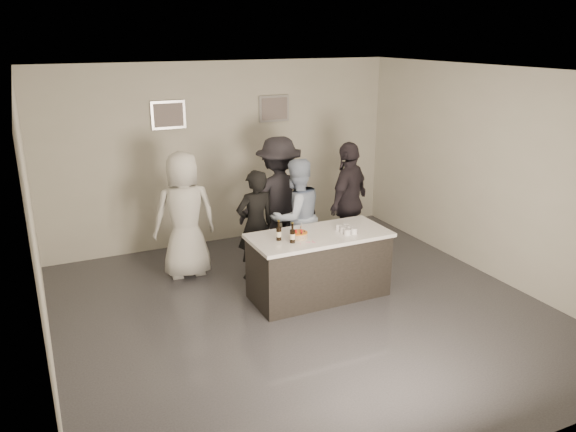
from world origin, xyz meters
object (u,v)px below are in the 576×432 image
object	(u,v)px
person_guest_back	(279,199)
beer_bottle_b	(292,233)
bar_counter	(319,265)
person_main_black	(256,225)
person_main_blue	(296,217)
person_guest_right	(349,202)
cake	(299,235)
beer_bottle_a	(279,231)
person_guest_left	(185,215)

from	to	relation	value
person_guest_back	beer_bottle_b	bearing A→B (deg)	77.03
bar_counter	person_main_black	size ratio (longest dim) A/B	1.15
bar_counter	person_guest_back	size ratio (longest dim) A/B	0.96
person_main_blue	person_guest_right	distance (m)	0.99
bar_counter	person_main_black	bearing A→B (deg)	120.36
beer_bottle_b	person_main_black	size ratio (longest dim) A/B	0.16
bar_counter	person_guest_back	bearing A→B (deg)	86.57
cake	person_main_blue	size ratio (longest dim) A/B	0.13
beer_bottle_a	cake	bearing A→B (deg)	-7.97
person_main_black	person_main_blue	xyz separation A→B (m)	(0.61, -0.06, 0.06)
person_guest_left	beer_bottle_a	bearing A→B (deg)	122.44
beer_bottle_b	person_main_black	xyz separation A→B (m)	(-0.07, 1.06, -0.22)
beer_bottle_b	person_guest_left	world-z (taller)	person_guest_left
bar_counter	beer_bottle_b	world-z (taller)	beer_bottle_b
person_main_black	bar_counter	bearing A→B (deg)	115.31
person_guest_back	person_main_blue	bearing A→B (deg)	94.34
cake	person_main_blue	distance (m)	0.97
person_main_black	beer_bottle_b	bearing A→B (deg)	88.79
cake	person_main_blue	world-z (taller)	person_main_blue
person_main_black	person_guest_right	xyz separation A→B (m)	(1.59, 0.09, 0.13)
cake	person_main_black	world-z (taller)	person_main_black
beer_bottle_b	person_guest_right	distance (m)	1.91
beer_bottle_b	person_guest_back	bearing A→B (deg)	71.36
person_main_blue	person_guest_back	size ratio (longest dim) A/B	0.89
bar_counter	person_guest_left	world-z (taller)	person_guest_left
person_guest_back	person_guest_left	bearing A→B (deg)	7.59
beer_bottle_b	person_guest_right	bearing A→B (deg)	37.27
bar_counter	beer_bottle_b	distance (m)	0.76
person_guest_left	person_guest_back	size ratio (longest dim) A/B	0.96
bar_counter	person_guest_right	bearing A→B (deg)	43.70
bar_counter	beer_bottle_a	bearing A→B (deg)	179.68
bar_counter	person_guest_back	world-z (taller)	person_guest_back
beer_bottle_a	person_guest_back	bearing A→B (deg)	65.68
cake	person_guest_right	size ratio (longest dim) A/B	0.12
bar_counter	person_guest_left	size ratio (longest dim) A/B	1.00
beer_bottle_b	person_guest_left	distance (m)	1.86
bar_counter	person_main_blue	xyz separation A→B (m)	(0.07, 0.85, 0.41)
beer_bottle_a	person_main_blue	world-z (taller)	person_main_blue
person_guest_left	bar_counter	bearing A→B (deg)	136.85
bar_counter	person_main_black	xyz separation A→B (m)	(-0.54, 0.92, 0.36)
cake	beer_bottle_b	xyz separation A→B (m)	(-0.15, -0.12, 0.09)
person_main_black	person_guest_back	xyz separation A→B (m)	(0.63, 0.58, 0.16)
cake	person_guest_back	distance (m)	1.58
beer_bottle_a	beer_bottle_b	size ratio (longest dim) A/B	1.00
bar_counter	person_main_blue	distance (m)	0.95
person_guest_right	bar_counter	bearing A→B (deg)	9.43
cake	beer_bottle_b	bearing A→B (deg)	-141.48
bar_counter	person_guest_back	distance (m)	1.58
person_main_black	person_guest_right	bearing A→B (deg)	178.16
person_main_blue	person_guest_back	xyz separation A→B (m)	(0.01, 0.64, 0.10)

